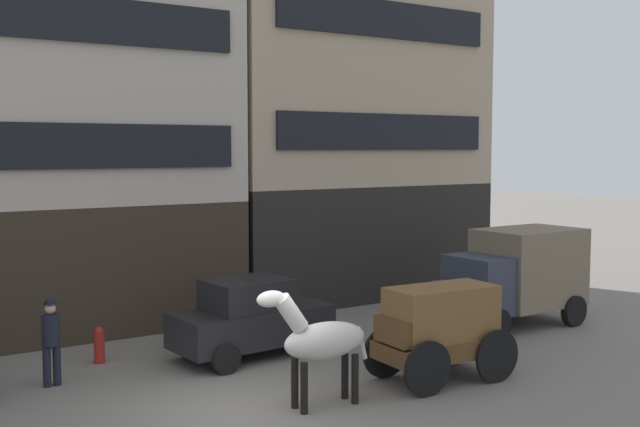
{
  "coord_description": "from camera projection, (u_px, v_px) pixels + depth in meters",
  "views": [
    {
      "loc": [
        -6.45,
        -12.15,
        4.83
      ],
      "look_at": [
        2.84,
        1.91,
        3.39
      ],
      "focal_mm": 43.19,
      "sensor_mm": 36.0,
      "label": 1
    }
  ],
  "objects": [
    {
      "name": "ground_plane",
      "position": [
        248.0,
        413.0,
        14.05
      ],
      "size": [
        120.0,
        120.0,
        0.0
      ],
      "primitive_type": "plane",
      "color": "slate"
    },
    {
      "name": "cargo_wagon",
      "position": [
        439.0,
        326.0,
        15.91
      ],
      "size": [
        2.98,
        1.66,
        1.98
      ],
      "color": "brown",
      "rests_on": "ground_plane"
    },
    {
      "name": "draft_horse",
      "position": [
        320.0,
        340.0,
        14.28
      ],
      "size": [
        2.35,
        0.69,
        2.3
      ],
      "color": "beige",
      "rests_on": "ground_plane"
    },
    {
      "name": "building_center_right",
      "position": [
        330.0,
        27.0,
        25.79
      ],
      "size": [
        9.73,
        6.52,
        17.69
      ],
      "color": "black",
      "rests_on": "ground_plane"
    },
    {
      "name": "sedan_light",
      "position": [
        251.0,
        318.0,
        17.75
      ],
      "size": [
        3.81,
        2.08,
        1.83
      ],
      "color": "black",
      "rests_on": "ground_plane"
    },
    {
      "name": "fire_hydrant_curbside",
      "position": [
        99.0,
        344.0,
        17.29
      ],
      "size": [
        0.24,
        0.24,
        0.83
      ],
      "color": "maroon",
      "rests_on": "ground_plane"
    },
    {
      "name": "delivery_truck_near",
      "position": [
        514.0,
        274.0,
        20.81
      ],
      "size": [
        4.37,
        2.18,
        2.62
      ],
      "color": "#333847",
      "rests_on": "ground_plane"
    },
    {
      "name": "pedestrian_officer",
      "position": [
        51.0,
        339.0,
        15.56
      ],
      "size": [
        0.46,
        0.46,
        1.79
      ],
      "color": "black",
      "rests_on": "ground_plane"
    },
    {
      "name": "building_center_left",
      "position": [
        82.0,
        32.0,
        21.3
      ],
      "size": [
        7.6,
        6.52,
        15.95
      ],
      "color": "#33281E",
      "rests_on": "ground_plane"
    }
  ]
}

